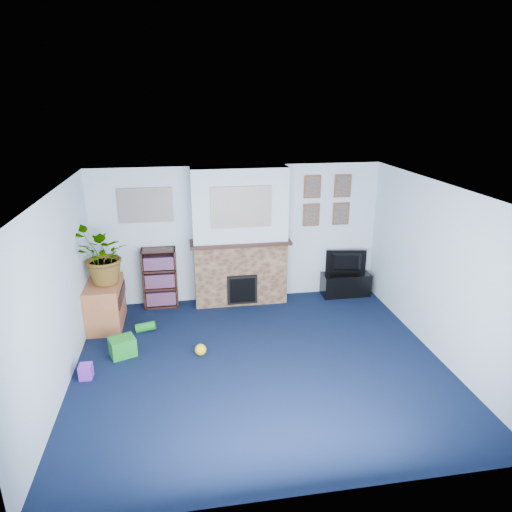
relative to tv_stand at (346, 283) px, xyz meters
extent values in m
cube|color=black|center=(-1.95, -2.03, -0.23)|extent=(5.00, 4.50, 0.01)
cube|color=white|center=(-1.95, -2.03, 2.17)|extent=(5.00, 4.50, 0.01)
cube|color=silver|center=(-1.95, 0.22, 0.97)|extent=(5.00, 0.04, 2.40)
cube|color=silver|center=(-1.95, -4.28, 0.97)|extent=(5.00, 0.04, 2.40)
cube|color=silver|center=(-4.45, -2.03, 0.97)|extent=(0.04, 4.50, 2.40)
cube|color=silver|center=(0.55, -2.03, 0.97)|extent=(0.04, 4.50, 2.40)
cube|color=brown|center=(-1.95, 0.02, 0.33)|extent=(1.60, 0.40, 1.10)
cube|color=brown|center=(-1.95, 0.02, 1.52)|extent=(1.60, 0.40, 1.30)
cube|color=brown|center=(-1.95, -0.01, 0.90)|extent=(1.72, 0.50, 0.05)
cube|color=brown|center=(-1.95, -0.19, 0.10)|extent=(0.52, 0.08, 0.52)
cube|color=brown|center=(-1.95, -0.23, 0.10)|extent=(0.44, 0.02, 0.44)
cube|color=gray|center=(-1.95, -0.19, 1.55)|extent=(1.00, 0.03, 0.68)
cube|color=gray|center=(-3.50, 0.21, 1.55)|extent=(0.90, 0.03, 0.58)
cube|color=brown|center=(-0.65, 0.20, 1.77)|extent=(0.30, 0.03, 0.40)
cube|color=brown|center=(-0.10, 0.20, 1.77)|extent=(0.30, 0.03, 0.40)
cube|color=brown|center=(-0.65, 0.20, 1.27)|extent=(0.30, 0.03, 0.40)
cube|color=brown|center=(-0.10, 0.20, 1.27)|extent=(0.30, 0.03, 0.40)
cube|color=black|center=(0.00, 0.00, 0.00)|extent=(0.87, 0.37, 0.41)
imported|color=black|center=(0.00, 0.02, 0.40)|extent=(0.74, 0.21, 0.42)
cube|color=black|center=(-3.34, 0.20, 0.30)|extent=(0.58, 0.02, 1.05)
cube|color=black|center=(-3.62, 0.07, 0.30)|extent=(0.03, 0.28, 1.05)
cube|color=black|center=(-3.07, 0.07, 0.30)|extent=(0.03, 0.28, 1.05)
cube|color=black|center=(-3.34, 0.07, -0.21)|extent=(0.56, 0.28, 0.03)
cube|color=black|center=(-3.34, 0.07, 0.12)|extent=(0.56, 0.28, 0.03)
cube|color=black|center=(-3.34, 0.07, 0.46)|extent=(0.56, 0.28, 0.03)
cube|color=black|center=(-3.34, 0.07, 0.81)|extent=(0.56, 0.28, 0.03)
cube|color=black|center=(-3.34, 0.06, -0.05)|extent=(0.50, 0.22, 0.24)
cube|color=black|center=(-3.34, 0.06, 0.28)|extent=(0.50, 0.22, 0.24)
cube|color=black|center=(-3.34, 0.06, 0.59)|extent=(0.50, 0.22, 0.22)
cube|color=#AD5F37|center=(-4.19, -0.49, 0.12)|extent=(0.51, 0.92, 0.72)
imported|color=#26661E|center=(-4.14, -0.54, 0.95)|extent=(0.97, 1.03, 0.92)
cube|color=gold|center=(-1.95, -0.03, 1.00)|extent=(0.10, 0.06, 0.15)
cylinder|color=#B2BFC6|center=(-1.72, -0.03, 1.01)|extent=(0.06, 0.06, 0.18)
sphere|color=gray|center=(-2.45, -0.03, 0.99)|extent=(0.12, 0.12, 0.12)
cylinder|color=purple|center=(-1.24, -0.03, 0.99)|extent=(0.06, 0.06, 0.12)
cube|color=#198C26|center=(-3.84, -1.51, -0.08)|extent=(0.42, 0.38, 0.27)
sphere|color=yellow|center=(-2.75, -1.68, -0.14)|extent=(0.16, 0.16, 0.16)
cube|color=purple|center=(-4.25, -2.01, -0.12)|extent=(0.17, 0.17, 0.20)
cylinder|color=#198C26|center=(-3.56, -0.83, -0.15)|extent=(0.32, 0.14, 0.18)
camera|label=1|loc=(-2.89, -7.40, 3.24)|focal=32.00mm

